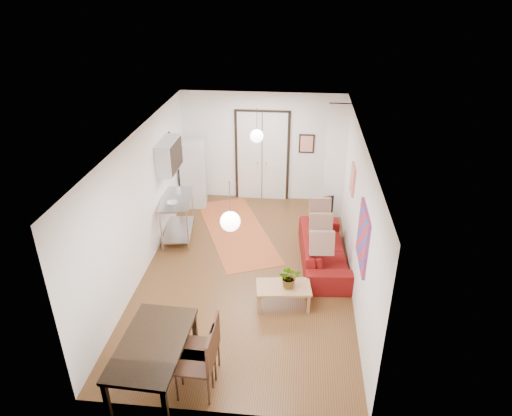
# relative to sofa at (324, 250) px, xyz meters

# --- Properties ---
(floor) EXTENTS (7.00, 7.00, 0.00)m
(floor) POSITION_rel_sofa_xyz_m (-1.58, -0.40, -0.34)
(floor) COLOR brown
(floor) RESTS_ON ground
(ceiling) EXTENTS (4.20, 7.00, 0.02)m
(ceiling) POSITION_rel_sofa_xyz_m (-1.58, -0.40, 2.56)
(ceiling) COLOR silver
(ceiling) RESTS_ON wall_back
(wall_back) EXTENTS (4.20, 0.02, 2.90)m
(wall_back) POSITION_rel_sofa_xyz_m (-1.58, 3.10, 1.11)
(wall_back) COLOR white
(wall_back) RESTS_ON floor
(wall_front) EXTENTS (4.20, 0.02, 2.90)m
(wall_front) POSITION_rel_sofa_xyz_m (-1.58, -3.90, 1.11)
(wall_front) COLOR white
(wall_front) RESTS_ON floor
(wall_left) EXTENTS (0.02, 7.00, 2.90)m
(wall_left) POSITION_rel_sofa_xyz_m (-3.68, -0.40, 1.11)
(wall_left) COLOR white
(wall_left) RESTS_ON floor
(wall_right) EXTENTS (0.02, 7.00, 2.90)m
(wall_right) POSITION_rel_sofa_xyz_m (0.52, -0.40, 1.11)
(wall_right) COLOR white
(wall_right) RESTS_ON floor
(double_doors) EXTENTS (1.44, 0.06, 2.50)m
(double_doors) POSITION_rel_sofa_xyz_m (-1.58, 3.06, 0.86)
(double_doors) COLOR silver
(double_doors) RESTS_ON wall_back
(stub_partition) EXTENTS (0.50, 0.10, 2.90)m
(stub_partition) POSITION_rel_sofa_xyz_m (0.27, 2.15, 1.11)
(stub_partition) COLOR white
(stub_partition) RESTS_ON floor
(wall_cabinet) EXTENTS (0.35, 1.00, 0.70)m
(wall_cabinet) POSITION_rel_sofa_xyz_m (-3.50, 1.10, 1.56)
(wall_cabinet) COLOR silver
(wall_cabinet) RESTS_ON wall_left
(painting_popart) EXTENTS (0.05, 1.00, 1.00)m
(painting_popart) POSITION_rel_sofa_xyz_m (0.50, -1.65, 1.31)
(painting_popart) COLOR red
(painting_popart) RESTS_ON wall_right
(painting_abstract) EXTENTS (0.05, 0.50, 0.60)m
(painting_abstract) POSITION_rel_sofa_xyz_m (0.50, 0.40, 1.46)
(painting_abstract) COLOR beige
(painting_abstract) RESTS_ON wall_right
(poster_back) EXTENTS (0.40, 0.03, 0.50)m
(poster_back) POSITION_rel_sofa_xyz_m (-0.43, 3.07, 1.26)
(poster_back) COLOR red
(poster_back) RESTS_ON wall_back
(print_left) EXTENTS (0.03, 0.44, 0.54)m
(print_left) POSITION_rel_sofa_xyz_m (-3.65, 1.60, 1.61)
(print_left) COLOR #965C3E
(print_left) RESTS_ON wall_left
(pendant_back) EXTENTS (0.30, 0.30, 0.80)m
(pendant_back) POSITION_rel_sofa_xyz_m (-1.58, 1.60, 1.91)
(pendant_back) COLOR white
(pendant_back) RESTS_ON ceiling
(pendant_front) EXTENTS (0.30, 0.30, 0.80)m
(pendant_front) POSITION_rel_sofa_xyz_m (-1.58, -2.40, 1.91)
(pendant_front) COLOR white
(pendant_front) RESTS_ON ceiling
(kilim_rug) EXTENTS (2.48, 3.64, 0.01)m
(kilim_rug) POSITION_rel_sofa_xyz_m (-2.03, 1.18, -0.34)
(kilim_rug) COLOR #C95D32
(kilim_rug) RESTS_ON floor
(sofa) EXTENTS (1.08, 2.39, 0.68)m
(sofa) POSITION_rel_sofa_xyz_m (0.00, 0.00, 0.00)
(sofa) COLOR maroon
(sofa) RESTS_ON floor
(coffee_table) EXTENTS (1.05, 0.66, 0.44)m
(coffee_table) POSITION_rel_sofa_xyz_m (-0.78, -1.48, 0.04)
(coffee_table) COLOR #A5864E
(coffee_table) RESTS_ON floor
(potted_plant) EXTENTS (0.38, 0.42, 0.43)m
(potted_plant) POSITION_rel_sofa_xyz_m (-0.68, -1.48, 0.31)
(potted_plant) COLOR #2F662E
(potted_plant) RESTS_ON coffee_table
(kitchen_counter) EXTENTS (0.83, 1.39, 1.00)m
(kitchen_counter) POSITION_rel_sofa_xyz_m (-3.33, 0.78, 0.33)
(kitchen_counter) COLOR #A9ABAD
(kitchen_counter) RESTS_ON floor
(bowl) EXTENTS (0.27, 0.27, 0.06)m
(bowl) POSITION_rel_sofa_xyz_m (-3.33, 0.48, 0.69)
(bowl) COLOR white
(bowl) RESTS_ON kitchen_counter
(soap_bottle) EXTENTS (0.11, 0.11, 0.21)m
(soap_bottle) POSITION_rel_sofa_xyz_m (-3.33, 1.03, 0.77)
(soap_bottle) COLOR #54AAB7
(soap_bottle) RESTS_ON kitchen_counter
(fridge) EXTENTS (0.70, 0.70, 1.76)m
(fridge) POSITION_rel_sofa_xyz_m (-3.33, 2.51, 0.54)
(fridge) COLOR silver
(fridge) RESTS_ON floor
(dining_table) EXTENTS (0.98, 1.63, 0.88)m
(dining_table) POSITION_rel_sofa_xyz_m (-2.55, -3.55, 0.44)
(dining_table) COLOR black
(dining_table) RESTS_ON floor
(dining_chair_near) EXTENTS (0.54, 0.75, 1.09)m
(dining_chair_near) POSITION_rel_sofa_xyz_m (-1.95, -3.14, 0.30)
(dining_chair_near) COLOR #3C2413
(dining_chair_near) RESTS_ON floor
(dining_chair_far) EXTENTS (0.54, 0.75, 1.09)m
(dining_chair_far) POSITION_rel_sofa_xyz_m (-1.95, -3.43, 0.30)
(dining_chair_far) COLOR #3C2413
(dining_chair_far) RESTS_ON floor
(black_side_chair) EXTENTS (0.50, 0.51, 0.83)m
(black_side_chair) POSITION_rel_sofa_xyz_m (0.01, 1.80, 0.14)
(black_side_chair) COLOR black
(black_side_chair) RESTS_ON floor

